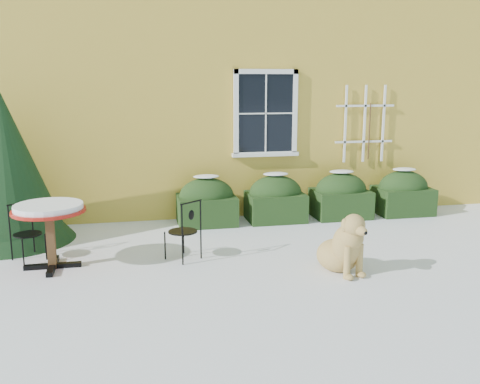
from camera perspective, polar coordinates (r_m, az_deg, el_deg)
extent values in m
plane|color=white|center=(7.51, 1.57, -8.27)|extent=(80.00, 80.00, 0.00)
cube|color=yellow|center=(13.97, -5.16, 13.46)|extent=(12.00, 8.00, 6.00)
cube|color=black|center=(10.17, 2.75, 8.37)|extent=(1.05, 0.03, 1.45)
cube|color=white|center=(10.14, 2.80, 12.72)|extent=(1.23, 0.06, 0.09)
cube|color=white|center=(10.23, 2.72, 4.06)|extent=(1.23, 0.06, 0.09)
cube|color=white|center=(10.03, -0.43, 8.34)|extent=(0.09, 0.06, 1.63)
cube|color=white|center=(10.31, 5.86, 8.38)|extent=(0.09, 0.06, 1.63)
cube|color=white|center=(10.15, 2.78, 8.37)|extent=(0.02, 0.02, 1.45)
cube|color=white|center=(10.15, 2.78, 8.37)|extent=(1.05, 0.02, 0.02)
cube|color=white|center=(10.23, 2.72, 4.03)|extent=(1.29, 0.14, 0.07)
cube|color=white|center=(10.67, 11.17, 7.12)|extent=(0.04, 0.03, 1.50)
cube|color=white|center=(10.84, 13.14, 7.10)|extent=(0.04, 0.03, 1.50)
cube|color=white|center=(11.01, 15.04, 7.07)|extent=(0.04, 0.03, 1.50)
cube|color=white|center=(10.87, 13.05, 5.26)|extent=(1.20, 0.03, 0.04)
cube|color=white|center=(10.81, 13.23, 8.95)|extent=(1.20, 0.03, 0.04)
cylinder|color=#472D19|center=(10.87, 13.63, 6.30)|extent=(0.02, 0.02, 1.10)
cube|color=black|center=(9.79, -3.57, -1.93)|extent=(1.05, 0.80, 0.52)
ellipsoid|color=black|center=(9.73, -3.59, -0.43)|extent=(1.00, 0.72, 0.67)
ellipsoid|color=white|center=(9.66, -3.62, 1.66)|extent=(0.47, 0.32, 0.06)
cube|color=black|center=(10.05, 3.79, -1.57)|extent=(1.05, 0.80, 0.52)
ellipsoid|color=black|center=(9.99, 3.81, -0.11)|extent=(1.00, 0.72, 0.67)
ellipsoid|color=white|center=(9.92, 3.84, 1.93)|extent=(0.47, 0.32, 0.06)
cube|color=black|center=(10.46, 10.67, -1.21)|extent=(1.05, 0.80, 0.52)
ellipsoid|color=black|center=(10.41, 10.72, 0.19)|extent=(1.00, 0.72, 0.67)
ellipsoid|color=white|center=(10.34, 10.80, 2.15)|extent=(0.47, 0.32, 0.06)
cube|color=black|center=(11.02, 16.93, -0.87)|extent=(1.05, 0.80, 0.52)
ellipsoid|color=black|center=(10.97, 17.01, 0.46)|extent=(1.00, 0.72, 0.67)
ellipsoid|color=white|center=(10.91, 17.13, 2.32)|extent=(0.47, 0.32, 0.06)
cone|color=black|center=(9.45, -23.53, -1.30)|extent=(2.07, 2.07, 1.20)
cone|color=black|center=(9.33, -23.85, 2.61)|extent=(1.85, 1.85, 2.50)
cube|color=black|center=(8.00, -19.34, -7.44)|extent=(0.77, 0.09, 0.07)
cube|color=black|center=(8.00, -19.34, -7.44)|extent=(0.09, 0.77, 0.07)
cube|color=#4F341B|center=(7.89, -19.52, -4.82)|extent=(0.11, 0.11, 0.83)
cylinder|color=#A3160E|center=(7.78, -19.73, -1.90)|extent=(0.99, 0.99, 0.04)
cylinder|color=white|center=(7.77, -19.76, -1.50)|extent=(0.92, 0.92, 0.08)
cylinder|color=black|center=(8.18, -6.05, -5.11)|extent=(0.02, 0.02, 0.42)
cylinder|color=black|center=(7.94, -8.00, -5.68)|extent=(0.02, 0.02, 0.42)
cylinder|color=black|center=(7.92, -4.18, -5.63)|extent=(0.02, 0.02, 0.42)
cylinder|color=black|center=(7.67, -6.14, -6.25)|extent=(0.02, 0.02, 0.42)
cylinder|color=black|center=(7.86, -6.13, -4.21)|extent=(0.43, 0.43, 0.02)
cylinder|color=black|center=(7.80, -4.23, -2.53)|extent=(0.02, 0.02, 0.46)
cylinder|color=black|center=(7.55, -6.21, -3.06)|extent=(0.02, 0.02, 0.46)
cylinder|color=black|center=(7.62, -5.24, -1.10)|extent=(0.34, 0.27, 0.02)
ellipsoid|color=black|center=(7.66, -5.21, -2.46)|extent=(0.11, 0.09, 0.14)
cylinder|color=black|center=(8.20, -22.13, -5.99)|extent=(0.02, 0.02, 0.39)
cylinder|color=black|center=(8.35, -20.00, -5.51)|extent=(0.02, 0.02, 0.39)
cylinder|color=black|center=(8.50, -23.20, -5.46)|extent=(0.02, 0.02, 0.39)
cylinder|color=black|center=(8.65, -21.12, -5.01)|extent=(0.02, 0.02, 0.39)
cylinder|color=black|center=(8.37, -21.71, -4.21)|extent=(0.40, 0.40, 0.02)
cylinder|color=black|center=(8.39, -23.42, -2.76)|extent=(0.02, 0.02, 0.43)
cylinder|color=black|center=(8.54, -21.33, -2.36)|extent=(0.02, 0.02, 0.43)
cylinder|color=black|center=(8.42, -22.48, -1.12)|extent=(0.32, 0.25, 0.02)
ellipsoid|color=black|center=(8.46, -22.39, -2.27)|extent=(0.10, 0.08, 0.14)
ellipsoid|color=tan|center=(7.57, 10.35, -6.66)|extent=(0.70, 0.74, 0.45)
ellipsoid|color=tan|center=(7.36, 11.36, -5.57)|extent=(0.51, 0.48, 0.56)
sphere|color=tan|center=(7.27, 11.70, -4.77)|extent=(0.35, 0.35, 0.35)
cylinder|color=tan|center=(7.24, 11.35, -7.38)|extent=(0.09, 0.09, 0.45)
cylinder|color=tan|center=(7.37, 12.63, -7.11)|extent=(0.09, 0.09, 0.45)
ellipsoid|color=tan|center=(7.27, 11.54, -8.87)|extent=(0.12, 0.16, 0.07)
ellipsoid|color=tan|center=(7.39, 12.82, -8.58)|extent=(0.12, 0.16, 0.07)
cylinder|color=tan|center=(7.25, 11.77, -4.32)|extent=(0.26, 0.30, 0.24)
sphere|color=tan|center=(7.18, 12.06, -3.48)|extent=(0.30, 0.30, 0.30)
ellipsoid|color=tan|center=(7.09, 12.72, -4.04)|extent=(0.19, 0.26, 0.13)
sphere|color=black|center=(7.01, 13.24, -4.28)|extent=(0.05, 0.05, 0.05)
ellipsoid|color=tan|center=(7.13, 11.05, -3.53)|extent=(0.10, 0.12, 0.19)
ellipsoid|color=tan|center=(7.29, 12.65, -3.27)|extent=(0.10, 0.12, 0.19)
cylinder|color=tan|center=(7.89, 10.41, -6.99)|extent=(0.31, 0.31, 0.08)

